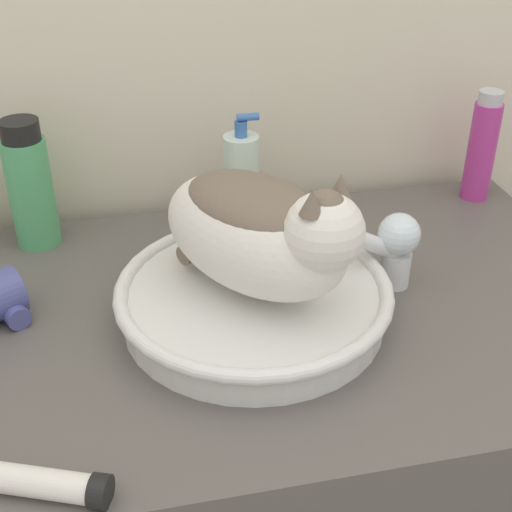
# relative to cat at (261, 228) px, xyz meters

# --- Properties ---
(wall_back) EXTENTS (8.00, 0.05, 2.40)m
(wall_back) POSITION_rel_cat_xyz_m (0.02, 0.39, 0.17)
(wall_back) COLOR beige
(wall_back) RESTS_ON ground_plane
(sink_basin) EXTENTS (0.37, 0.37, 0.06)m
(sink_basin) POSITION_rel_cat_xyz_m (-0.01, 0.01, -0.11)
(sink_basin) COLOR silver
(sink_basin) RESTS_ON vanity_counter
(cat) EXTENTS (0.28, 0.34, 0.18)m
(cat) POSITION_rel_cat_xyz_m (0.00, 0.00, 0.00)
(cat) COLOR silver
(cat) RESTS_ON sink_basin
(faucet) EXTENTS (0.12, 0.06, 0.11)m
(faucet) POSITION_rel_cat_xyz_m (0.20, 0.04, -0.07)
(faucet) COLOR silver
(faucet) RESTS_ON vanity_counter
(mouthwash_bottle) EXTENTS (0.07, 0.07, 0.20)m
(mouthwash_bottle) POSITION_rel_cat_xyz_m (-0.30, 0.28, -0.04)
(mouthwash_bottle) COLOR #4CA366
(mouthwash_bottle) RESTS_ON vanity_counter
(shampoo_bottle_tall) EXTENTS (0.05, 0.05, 0.19)m
(shampoo_bottle_tall) POSITION_rel_cat_xyz_m (0.45, 0.28, -0.05)
(shampoo_bottle_tall) COLOR #B2338C
(shampoo_bottle_tall) RESTS_ON vanity_counter
(soap_pump_bottle) EXTENTS (0.06, 0.06, 0.19)m
(soap_pump_bottle) POSITION_rel_cat_xyz_m (0.03, 0.28, -0.06)
(soap_pump_bottle) COLOR silver
(soap_pump_bottle) RESTS_ON vanity_counter
(cream_tube) EXTENTS (0.15, 0.09, 0.04)m
(cream_tube) POSITION_rel_cat_xyz_m (-0.28, -0.24, -0.13)
(cream_tube) COLOR silver
(cream_tube) RESTS_ON vanity_counter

